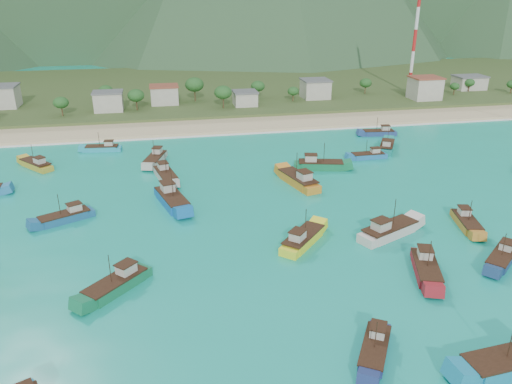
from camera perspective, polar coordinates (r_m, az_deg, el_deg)
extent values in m
plane|color=#0D9987|center=(80.07, -0.47, -7.04)|extent=(600.00, 600.00, 0.00)
cube|color=beige|center=(153.23, -6.08, 7.39)|extent=(400.00, 18.00, 1.20)
cube|color=#385123|center=(212.59, -7.73, 11.53)|extent=(400.00, 110.00, 2.40)
cube|color=white|center=(144.10, -5.70, 6.44)|extent=(400.00, 2.50, 0.08)
cube|color=beige|center=(190.69, -26.78, 9.68)|extent=(8.55, 9.34, 6.92)
cube|color=beige|center=(172.37, -16.50, 9.85)|extent=(9.06, 7.03, 5.92)
cube|color=beige|center=(178.75, -10.43, 10.82)|extent=(9.21, 7.68, 5.95)
cube|color=beige|center=(173.92, -1.26, 10.60)|extent=(7.60, 7.66, 4.40)
cube|color=beige|center=(186.96, 6.79, 11.58)|extent=(9.33, 9.00, 6.28)
cube|color=beige|center=(193.66, 18.73, 11.13)|extent=(9.87, 8.78, 7.51)
cube|color=beige|center=(219.51, 23.18, 11.38)|extent=(11.33, 8.11, 4.86)
cylinder|color=red|center=(203.30, 17.16, 11.84)|extent=(1.20, 1.20, 7.77)
cylinder|color=white|center=(202.15, 17.41, 14.00)|extent=(1.20, 1.20, 7.77)
cylinder|color=red|center=(201.30, 17.68, 16.18)|extent=(1.20, 1.20, 7.77)
cylinder|color=white|center=(200.74, 17.95, 18.37)|extent=(1.20, 1.20, 7.77)
cube|color=#115FAC|center=(98.33, -9.55, -1.06)|extent=(6.87, 13.07, 2.28)
cube|color=beige|center=(99.82, -10.07, 0.56)|extent=(2.97, 3.35, 1.85)
cylinder|color=#382114|center=(96.29, -9.56, 0.82)|extent=(0.12, 0.12, 5.13)
cube|color=#229DBC|center=(135.42, -17.17, 4.68)|extent=(9.41, 3.68, 1.67)
cube|color=beige|center=(134.61, -16.46, 5.33)|extent=(2.25, 1.89, 1.35)
cylinder|color=#382114|center=(134.78, -17.52, 5.76)|extent=(0.12, 0.12, 3.75)
cube|color=orange|center=(107.49, 4.81, 1.26)|extent=(6.80, 12.95, 2.26)
cube|color=beige|center=(104.75, 5.56, 1.85)|extent=(2.94, 3.32, 1.84)
cylinder|color=#382114|center=(106.80, 4.68, 3.22)|extent=(0.12, 0.12, 5.08)
cube|color=navy|center=(147.77, 13.79, 6.49)|extent=(9.86, 3.99, 1.74)
cube|color=beige|center=(147.98, 14.57, 7.07)|extent=(2.38, 2.01, 1.42)
cylinder|color=#382114|center=(146.89, 13.68, 7.56)|extent=(0.12, 0.12, 3.92)
cube|color=teal|center=(64.68, 27.03, -17.20)|extent=(12.43, 4.64, 2.21)
cylinder|color=#382114|center=(62.16, 27.14, -14.79)|extent=(0.12, 0.12, 4.98)
cube|color=beige|center=(88.22, 15.03, -4.43)|extent=(12.30, 8.15, 2.17)
cube|color=beige|center=(85.64, 14.11, -3.71)|extent=(3.37, 3.11, 1.76)
cylinder|color=#382114|center=(87.23, 15.55, -2.24)|extent=(0.12, 0.12, 4.87)
cube|color=#C07928|center=(95.94, 22.93, -3.41)|extent=(5.05, 10.01, 1.75)
cube|color=beige|center=(96.99, 22.70, -2.06)|extent=(2.23, 2.54, 1.42)
cylinder|color=#382114|center=(94.36, 23.29, -2.00)|extent=(0.12, 0.12, 3.93)
cube|color=navy|center=(86.14, 26.24, -6.97)|extent=(9.13, 8.31, 1.74)
cube|color=beige|center=(87.18, 26.73, -5.54)|extent=(2.79, 2.74, 1.41)
cylinder|color=#382114|center=(84.42, 26.48, -5.44)|extent=(0.12, 0.12, 3.91)
cube|color=#147F78|center=(135.07, 14.73, 4.96)|extent=(7.91, 10.74, 1.92)
cube|color=beige|center=(132.51, 14.73, 5.41)|extent=(2.87, 3.04, 1.56)
cylinder|color=#382114|center=(134.79, 14.88, 6.30)|extent=(0.12, 0.12, 4.32)
cube|color=maroon|center=(78.57, 18.85, -8.53)|extent=(6.47, 11.01, 1.92)
cube|color=beige|center=(79.59, 18.76, -6.66)|extent=(2.63, 2.91, 1.56)
cylinder|color=#382114|center=(76.56, 19.21, -6.74)|extent=(0.12, 0.12, 4.33)
cube|color=#1A5686|center=(96.81, -21.03, -2.86)|extent=(10.13, 7.08, 1.80)
cube|color=beige|center=(96.68, -20.04, -1.69)|extent=(2.82, 2.63, 1.46)
cylinder|color=#382114|center=(95.54, -21.59, -1.36)|extent=(0.12, 0.12, 4.04)
cube|color=gold|center=(128.01, -23.85, 2.77)|extent=(8.84, 9.68, 1.84)
cube|color=beige|center=(125.74, -23.51, 3.30)|extent=(2.91, 2.96, 1.50)
cylinder|color=#382114|center=(127.63, -24.19, 4.09)|extent=(0.12, 0.12, 4.15)
cube|color=#206CAA|center=(126.77, 12.65, 3.95)|extent=(8.92, 2.68, 1.62)
cube|color=beige|center=(127.06, 13.46, 4.62)|extent=(2.03, 1.64, 1.32)
cylinder|color=#382114|center=(125.78, 12.54, 5.08)|extent=(0.12, 0.12, 3.65)
cube|color=#B0ABA0|center=(123.07, -11.43, 3.57)|extent=(6.14, 11.05, 1.93)
cube|color=beige|center=(124.50, -11.21, 4.65)|extent=(2.57, 2.88, 1.57)
cylinder|color=#382114|center=(121.57, -11.62, 4.87)|extent=(0.12, 0.12, 4.33)
cube|color=yellow|center=(83.14, 5.43, -5.51)|extent=(9.70, 10.18, 1.97)
cube|color=beige|center=(80.53, 4.78, -5.02)|extent=(3.13, 3.16, 1.60)
cylinder|color=#382114|center=(82.19, 5.70, -3.36)|extent=(0.12, 0.12, 4.44)
cube|color=#136F47|center=(73.55, -15.73, -10.38)|extent=(9.75, 9.84, 1.94)
cube|color=beige|center=(73.83, -14.61, -8.51)|extent=(3.10, 3.11, 1.58)
cylinder|color=#382114|center=(71.61, -16.36, -8.45)|extent=(0.12, 0.12, 4.37)
cube|color=#117244|center=(117.33, 7.39, 2.94)|extent=(11.99, 6.08, 2.09)
cube|color=beige|center=(116.54, 6.29, 3.85)|extent=(3.05, 2.68, 1.70)
cylinder|color=#382114|center=(116.31, 7.80, 4.51)|extent=(0.12, 0.12, 4.71)
cube|color=navy|center=(61.86, 13.38, -17.32)|extent=(7.12, 9.25, 1.67)
cube|color=beige|center=(62.41, 13.75, -15.19)|extent=(2.53, 2.66, 1.36)
cylinder|color=#382114|center=(59.77, 13.55, -15.62)|extent=(0.12, 0.12, 3.76)
cube|color=#B0ABA1|center=(111.77, -10.26, 1.73)|extent=(5.40, 11.22, 1.96)
cube|color=beige|center=(113.20, -10.59, 2.93)|extent=(2.45, 2.81, 1.59)
cylinder|color=#382114|center=(110.14, -10.30, 3.18)|extent=(0.12, 0.12, 4.42)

